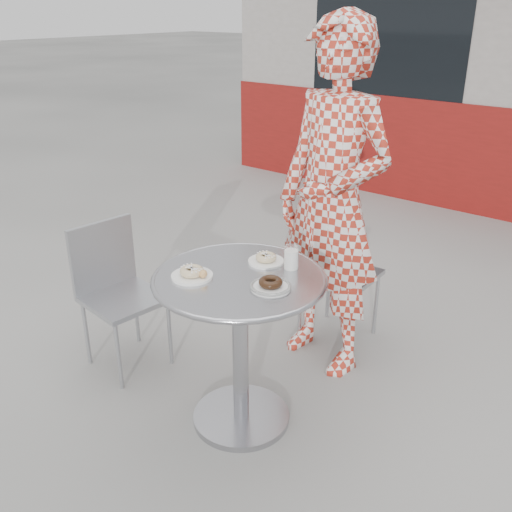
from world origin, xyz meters
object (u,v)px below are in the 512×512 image
Objects in this scene: chair_left at (126,324)px; milk_cup at (291,258)px; bistro_table at (240,314)px; seated_person at (332,204)px; plate_checker at (271,285)px; chair_far at (338,300)px; plate_near at (193,273)px; plate_far at (266,259)px.

chair_left is 7.49× the size of milk_cup.
bistro_table is 0.78m from seated_person.
milk_cup is at bearing 102.58° from plate_checker.
chair_far is at bearing -32.06° from chair_left.
bistro_table is at bearing -122.06° from milk_cup.
plate_near is 1.04× the size of plate_checker.
seated_person is at bearing 102.44° from plate_checker.
chair_far is 7.62× the size of milk_cup.
milk_cup is at bearing 8.20° from plate_far.
milk_cup reaches higher than chair_left.
plate_near is (0.64, -0.11, 0.54)m from chair_left.
plate_far reaches higher than chair_far.
bistro_table is 0.98m from chair_far.
seated_person is 10.22× the size of plate_near.
bistro_table is 0.95× the size of chair_far.
plate_far reaches higher than chair_left.
seated_person is at bearing 102.38° from milk_cup.
bistro_table is at bearing -81.73° from chair_left.
plate_checker is (0.17, -0.19, -0.00)m from plate_far.
bistro_table is 0.33m from milk_cup.
plate_far is at bearing 91.28° from chair_far.
seated_person is 0.74m from plate_checker.
bistro_table is 4.31× the size of plate_near.
chair_far is 0.93m from milk_cup.
chair_far is 1.02× the size of chair_left.
plate_checker is 1.63× the size of milk_cup.
plate_far is (0.04, -0.74, 0.53)m from chair_far.
chair_far is at bearing 113.79° from seated_person.
chair_left is at bearing -166.11° from milk_cup.
seated_person is at bearing 88.79° from bistro_table.
plate_far reaches higher than bistro_table.
plate_near is at bearing -158.14° from plate_checker.
plate_far is (-0.01, -0.52, -0.13)m from seated_person.
plate_checker is at bearing -68.31° from seated_person.
plate_far is at bearing 132.19° from plate_checker.
chair_left is 4.88× the size of plate_far.
seated_person reaches higher than chair_left.
bistro_table is at bearing 90.57° from chair_far.
milk_cup is (0.92, 0.23, 0.57)m from chair_left.
chair_far is 1.21m from chair_left.
seated_person is 11.25× the size of plate_far.
plate_near reaches higher than plate_far.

